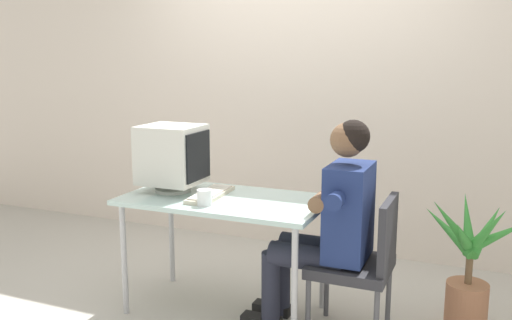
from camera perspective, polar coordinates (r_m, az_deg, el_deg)
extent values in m
plane|color=#B2ADA3|center=(3.67, -3.16, -15.08)|extent=(12.00, 12.00, 0.00)
cube|color=beige|center=(4.51, 8.08, 9.40)|extent=(8.00, 0.10, 3.00)
cylinder|color=#B7B7BC|center=(3.58, -13.36, -9.87)|extent=(0.04, 0.04, 0.71)
cylinder|color=#B7B7BC|center=(3.09, 3.96, -12.97)|extent=(0.04, 0.04, 0.71)
cylinder|color=#B7B7BC|center=(4.01, -8.65, -7.43)|extent=(0.04, 0.04, 0.71)
cylinder|color=#B7B7BC|center=(3.59, 6.89, -9.62)|extent=(0.04, 0.04, 0.71)
cube|color=silver|center=(3.42, -3.28, -4.10)|extent=(1.23, 0.68, 0.03)
cylinder|color=silver|center=(3.60, -8.51, -3.02)|extent=(0.23, 0.23, 0.02)
cylinder|color=silver|center=(3.60, -8.53, -2.57)|extent=(0.06, 0.06, 0.04)
cube|color=silver|center=(3.56, -8.62, 0.60)|extent=(0.37, 0.34, 0.37)
cube|color=black|center=(3.46, -5.94, 0.39)|extent=(0.01, 0.29, 0.30)
cube|color=beige|center=(3.44, -4.69, -3.56)|extent=(0.18, 0.46, 0.02)
cube|color=beige|center=(3.44, -4.69, -3.31)|extent=(0.15, 0.41, 0.01)
cylinder|color=#4C4C51|center=(3.21, 5.35, -15.19)|extent=(0.03, 0.03, 0.39)
cylinder|color=#4C4C51|center=(3.54, 7.25, -12.68)|extent=(0.03, 0.03, 0.39)
cylinder|color=#4C4C51|center=(3.47, 13.41, -13.40)|extent=(0.03, 0.03, 0.39)
cube|color=#2D2D33|center=(3.24, 9.68, -10.69)|extent=(0.44, 0.44, 0.06)
cube|color=#2D2D33|center=(3.14, 13.36, -7.33)|extent=(0.04, 0.39, 0.38)
cube|color=navy|center=(3.15, 9.50, -5.25)|extent=(0.22, 0.36, 0.54)
sphere|color=brown|center=(3.07, 9.37, 2.06)|extent=(0.19, 0.19, 0.19)
sphere|color=black|center=(3.06, 9.93, 2.39)|extent=(0.18, 0.18, 0.18)
cylinder|color=#262838|center=(3.20, 5.18, -9.91)|extent=(0.43, 0.14, 0.14)
cylinder|color=#262838|center=(3.36, 6.13, -8.90)|extent=(0.43, 0.14, 0.14)
cylinder|color=#262838|center=(3.36, 1.52, -13.19)|extent=(0.11, 0.11, 0.47)
cylinder|color=#262838|center=(3.51, 2.62, -12.09)|extent=(0.11, 0.11, 0.47)
cube|color=black|center=(3.61, 1.67, -14.94)|extent=(0.24, 0.09, 0.06)
cylinder|color=navy|center=(2.92, 8.23, -4.07)|extent=(0.09, 0.14, 0.09)
cylinder|color=navy|center=(3.32, 10.08, -2.35)|extent=(0.09, 0.14, 0.09)
cylinder|color=brown|center=(3.16, 7.07, -3.85)|extent=(0.09, 0.36, 0.09)
cylinder|color=#9E6647|center=(3.58, 20.72, -13.89)|extent=(0.24, 0.24, 0.29)
cylinder|color=brown|center=(3.48, 21.00, -10.06)|extent=(0.04, 0.04, 0.22)
cone|color=#368936|center=(3.40, 23.46, -7.16)|extent=(0.39, 0.14, 0.31)
cone|color=#368936|center=(3.54, 22.51, -6.64)|extent=(0.24, 0.37, 0.31)
cone|color=#368936|center=(3.52, 20.84, -6.01)|extent=(0.15, 0.35, 0.35)
cone|color=#368936|center=(3.50, 19.10, -6.82)|extent=(0.37, 0.29, 0.27)
cone|color=#368936|center=(3.37, 19.63, -6.50)|extent=(0.31, 0.21, 0.38)
cone|color=#368936|center=(3.30, 20.50, -7.45)|extent=(0.16, 0.37, 0.32)
cone|color=#368936|center=(3.34, 22.52, -6.82)|extent=(0.26, 0.26, 0.39)
cylinder|color=white|center=(3.24, -5.30, -3.85)|extent=(0.09, 0.09, 0.09)
torus|color=white|center=(3.28, -4.90, -3.65)|extent=(0.06, 0.01, 0.06)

